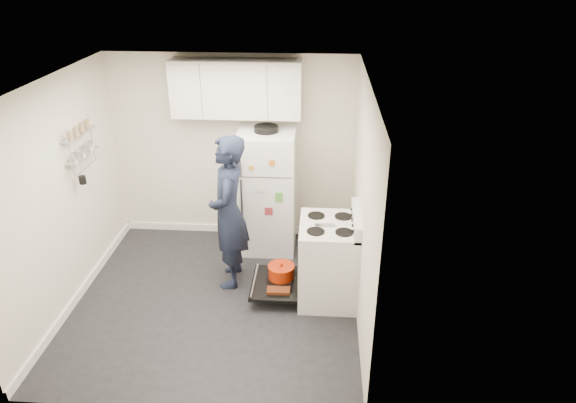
# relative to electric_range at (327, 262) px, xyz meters

# --- Properties ---
(room) EXTENTS (3.21, 3.21, 2.51)m
(room) POSITION_rel_electric_range_xyz_m (-1.29, -0.12, 0.74)
(room) COLOR black
(room) RESTS_ON ground
(electric_range) EXTENTS (0.66, 0.76, 1.10)m
(electric_range) POSITION_rel_electric_range_xyz_m (0.00, 0.00, 0.00)
(electric_range) COLOR silver
(electric_range) RESTS_ON ground
(open_oven_door) EXTENTS (0.55, 0.70, 0.23)m
(open_oven_door) POSITION_rel_electric_range_xyz_m (-0.56, 0.05, -0.27)
(open_oven_door) COLOR black
(open_oven_door) RESTS_ON ground
(refrigerator) EXTENTS (0.72, 0.74, 1.69)m
(refrigerator) POSITION_rel_electric_range_xyz_m (-0.78, 1.10, 0.35)
(refrigerator) COLOR white
(refrigerator) RESTS_ON ground
(upper_cabinets) EXTENTS (1.60, 0.33, 0.70)m
(upper_cabinets) POSITION_rel_electric_range_xyz_m (-1.16, 1.28, 1.63)
(upper_cabinets) COLOR silver
(upper_cabinets) RESTS_ON room
(wall_shelf_rack) EXTENTS (0.14, 0.60, 0.61)m
(wall_shelf_rack) POSITION_rel_electric_range_xyz_m (-2.78, 0.34, 1.21)
(wall_shelf_rack) COLOR #B2B2B7
(wall_shelf_rack) RESTS_ON room
(person) EXTENTS (0.49, 0.70, 1.85)m
(person) POSITION_rel_electric_range_xyz_m (-1.14, 0.25, 0.46)
(person) COLOR black
(person) RESTS_ON ground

